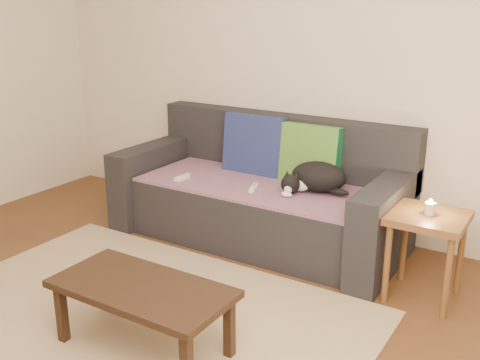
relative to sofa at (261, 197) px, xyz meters
The scene contains 13 objects.
ground 1.60m from the sofa, 90.00° to the right, with size 4.50×4.50×0.00m, color brown.
back_wall 1.08m from the sofa, 90.00° to the left, with size 4.50×0.04×2.60m, color beige.
sofa is the anchor object (origin of this frame).
throw_blanket 0.15m from the sofa, 90.00° to the right, with size 1.66×0.74×0.02m, color #472B51.
cushion_navy 0.39m from the sofa, 133.20° to the left, with size 0.49×0.12×0.49m, color navy.
cushion_green 0.47m from the sofa, 28.96° to the left, with size 0.44×0.11×0.44m, color #0B4C31.
cat 0.50m from the sofa, ahead, with size 0.47×0.44×0.20m.
wii_remote_a 0.60m from the sofa, 149.76° to the right, with size 0.15×0.04×0.03m, color white.
wii_remote_b 0.28m from the sofa, 73.02° to the right, with size 0.15×0.04×0.03m, color white.
side_table 1.30m from the sofa, 12.70° to the right, with size 0.42×0.42×0.53m.
candle 1.32m from the sofa, 12.70° to the right, with size 0.06×0.06×0.09m.
rug 1.45m from the sofa, 90.00° to the right, with size 2.50×1.80×0.01m, color tan.
coffee_table 1.58m from the sofa, 81.71° to the right, with size 0.90×0.45×0.36m.
Camera 1 is at (1.93, -1.81, 1.68)m, focal length 42.00 mm.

